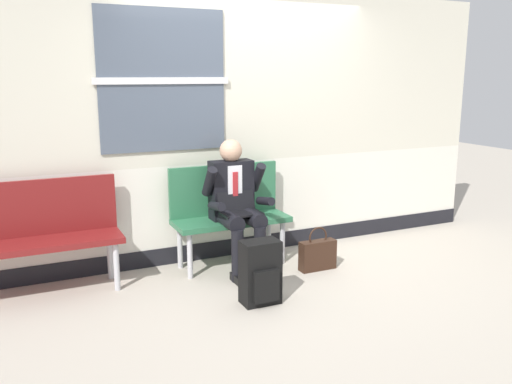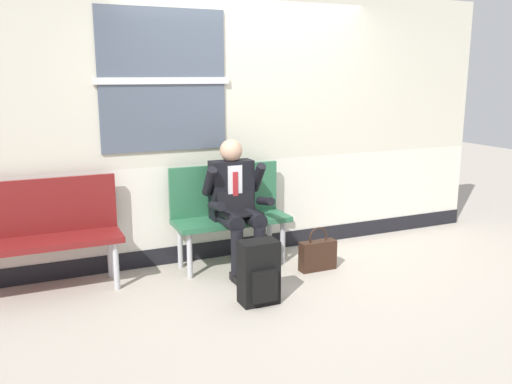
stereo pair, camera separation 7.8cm
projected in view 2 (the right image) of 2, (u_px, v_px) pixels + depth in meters
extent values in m
plane|color=#B2A899|center=(283.00, 275.00, 4.97)|extent=(18.00, 18.00, 0.00)
cube|color=beige|center=(248.00, 76.00, 5.30)|extent=(5.57, 0.12, 1.65)
cube|color=silver|center=(249.00, 198.00, 5.56)|extent=(5.57, 0.12, 0.79)
cube|color=black|center=(249.00, 242.00, 5.66)|extent=(5.57, 0.14, 0.17)
cube|color=#4C5666|center=(163.00, 81.00, 4.89)|extent=(1.17, 0.02, 1.27)
cube|color=silver|center=(164.00, 81.00, 4.89)|extent=(1.25, 0.03, 0.06)
cube|color=#2D6B47|center=(232.00, 220.00, 5.14)|extent=(1.10, 0.42, 0.05)
cube|color=#2D6B47|center=(225.00, 189.00, 5.24)|extent=(1.10, 0.04, 0.49)
cylinder|color=#B7B7BC|center=(190.00, 255.00, 4.87)|extent=(0.05, 0.05, 0.42)
cylinder|color=#B7B7BC|center=(180.00, 246.00, 5.14)|extent=(0.05, 0.05, 0.42)
cylinder|color=#B7B7BC|center=(283.00, 242.00, 5.24)|extent=(0.05, 0.05, 0.42)
cylinder|color=#B7B7BC|center=(269.00, 234.00, 5.51)|extent=(0.05, 0.05, 0.42)
cube|color=maroon|center=(35.00, 243.00, 4.44)|extent=(1.40, 0.42, 0.05)
cube|color=maroon|center=(31.00, 207.00, 4.55)|extent=(1.40, 0.04, 0.48)
cylinder|color=#B7B7BC|center=(116.00, 266.00, 4.61)|extent=(0.05, 0.05, 0.42)
cylinder|color=#B7B7BC|center=(110.00, 255.00, 4.87)|extent=(0.05, 0.05, 0.42)
cylinder|color=black|center=(229.00, 220.00, 4.89)|extent=(0.15, 0.40, 0.15)
cylinder|color=black|center=(237.00, 256.00, 4.78)|extent=(0.11, 0.11, 0.47)
cube|color=black|center=(240.00, 280.00, 4.77)|extent=(0.10, 0.26, 0.07)
cylinder|color=black|center=(251.00, 217.00, 4.98)|extent=(0.15, 0.40, 0.15)
cylinder|color=black|center=(260.00, 252.00, 4.87)|extent=(0.11, 0.11, 0.47)
cube|color=black|center=(262.00, 276.00, 4.86)|extent=(0.10, 0.26, 0.07)
cube|color=black|center=(231.00, 190.00, 5.07)|extent=(0.40, 0.18, 0.55)
cube|color=silver|center=(235.00, 186.00, 4.98)|extent=(0.14, 0.01, 0.39)
cube|color=#B22328|center=(235.00, 190.00, 4.98)|extent=(0.05, 0.01, 0.33)
sphere|color=tan|center=(231.00, 150.00, 5.00)|extent=(0.21, 0.21, 0.21)
cylinder|color=black|center=(209.00, 181.00, 4.89)|extent=(0.09, 0.25, 0.30)
cylinder|color=black|center=(216.00, 206.00, 4.78)|extent=(0.08, 0.27, 0.12)
cylinder|color=black|center=(258.00, 177.00, 5.09)|extent=(0.09, 0.25, 0.30)
cylinder|color=black|center=(265.00, 201.00, 4.97)|extent=(0.08, 0.27, 0.12)
cube|color=black|center=(241.00, 214.00, 4.90)|extent=(0.36, 0.22, 0.02)
cube|color=black|center=(236.00, 199.00, 4.99)|extent=(0.36, 0.08, 0.21)
cube|color=black|center=(259.00, 272.00, 4.32)|extent=(0.31, 0.19, 0.52)
cube|color=black|center=(265.00, 286.00, 4.24)|extent=(0.21, 0.04, 0.26)
cube|color=#331E14|center=(318.00, 256.00, 5.08)|extent=(0.35, 0.11, 0.28)
torus|color=#331E14|center=(318.00, 237.00, 5.04)|extent=(0.19, 0.02, 0.19)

